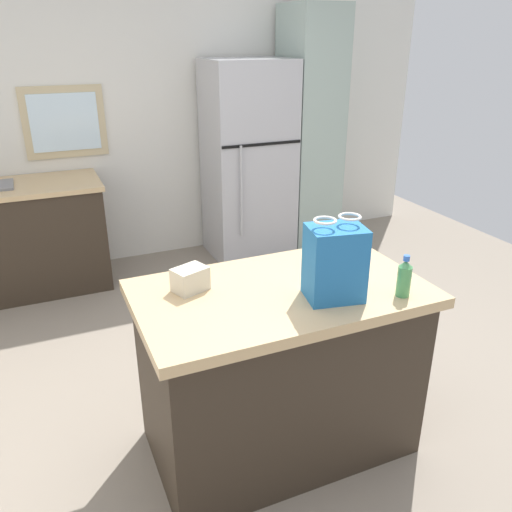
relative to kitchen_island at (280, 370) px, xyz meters
The scene contains 9 objects.
ground 0.58m from the kitchen_island, 76.93° to the left, with size 6.84×6.84×0.00m, color gray.
back_wall 3.06m from the kitchen_island, 88.72° to the left, with size 5.70×0.13×2.68m.
kitchen_island is the anchor object (origin of this frame).
refrigerator 2.73m from the kitchen_island, 70.54° to the left, with size 0.77×0.66×1.84m.
tall_cabinet 3.05m from the kitchen_island, 58.72° to the left, with size 0.48×0.59×2.29m.
sink_counter 2.78m from the kitchen_island, 114.64° to the left, with size 1.33×0.69×1.10m.
shopping_bag 0.68m from the kitchen_island, 43.65° to the right, with size 0.28×0.24×0.39m.
small_box 0.67m from the kitchen_island, 158.58° to the left, with size 0.15×0.11×0.11m, color beige.
bottle 0.78m from the kitchen_island, 30.69° to the right, with size 0.06×0.06×0.20m.
Camera 1 is at (-1.07, -2.30, 2.04)m, focal length 36.69 mm.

